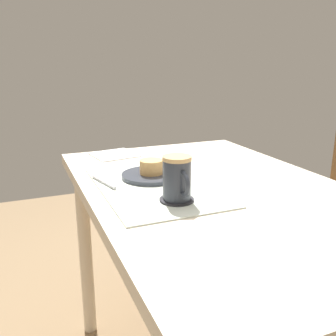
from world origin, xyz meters
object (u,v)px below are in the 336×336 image
Objects in this scene: pastry_plate at (151,175)px; pastry at (151,167)px; coffee_mug at (177,178)px; dining_table at (216,219)px.

pastry is at bearing 0.00° from pastry_plate.
pastry_plate is 0.21m from coffee_mug.
coffee_mug is at bearing -1.89° from pastry_plate.
dining_table is 10.25× the size of coffee_mug.
coffee_mug is at bearing -67.91° from dining_table.
pastry_plate is at bearing -136.21° from dining_table.
pastry is (-0.15, -0.14, 0.13)m from dining_table.
coffee_mug reaches higher than pastry.
pastry_plate is 1.63× the size of coffee_mug.
dining_table is 0.23m from pastry_plate.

